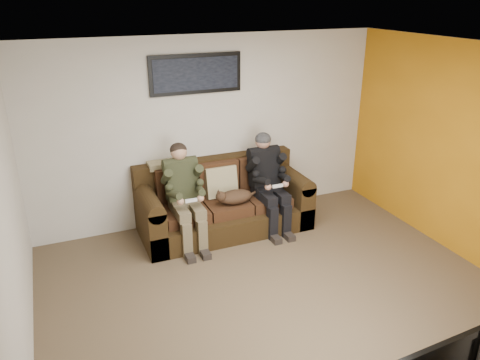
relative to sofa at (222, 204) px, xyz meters
name	(u,v)px	position (x,y,z in m)	size (l,w,h in m)	color
floor	(282,299)	(-0.01, -1.83, -0.36)	(5.00, 5.00, 0.00)	brown
ceiling	(292,53)	(-0.01, -1.83, 2.24)	(5.00, 5.00, 0.00)	silver
wall_back	(211,131)	(-0.01, 0.42, 0.94)	(5.00, 5.00, 0.00)	beige
wall_front	(473,333)	(-0.01, -4.08, 0.94)	(5.00, 5.00, 0.00)	beige
wall_left	(6,238)	(-2.51, -1.83, 0.94)	(4.50, 4.50, 0.00)	beige
wall_right	(475,157)	(2.49, -1.83, 0.94)	(4.50, 4.50, 0.00)	beige
accent_wall_right	(475,157)	(2.48, -1.83, 0.94)	(4.50, 4.50, 0.00)	#C17813
sofa	(222,204)	(0.00, 0.00, 0.00)	(2.31, 1.00, 0.94)	#2F200E
throw_pillow	(221,182)	(0.00, 0.04, 0.31)	(0.44, 0.13, 0.42)	tan
throw_blanket	(166,164)	(-0.70, 0.29, 0.59)	(0.47, 0.23, 0.08)	#B9B088
person_left	(184,190)	(-0.59, -0.19, 0.39)	(0.51, 0.87, 1.32)	brown
person_right	(268,176)	(0.59, -0.19, 0.39)	(0.51, 0.86, 1.33)	black
cat	(234,197)	(0.07, -0.27, 0.21)	(0.66, 0.26, 0.24)	#4D311E
framed_poster	(196,74)	(-0.20, 0.38, 1.74)	(1.25, 0.05, 0.52)	black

